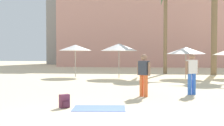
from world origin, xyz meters
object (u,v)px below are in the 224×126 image
object	(u,v)px
cafe_umbrella_1	(186,51)
person_mid_center	(192,72)
beach_towel	(99,108)
cafe_umbrella_0	(75,48)
cafe_umbrella_3	(119,47)
backpack	(65,101)
person_near_left	(144,73)

from	to	relation	value
cafe_umbrella_1	person_mid_center	distance (m)	7.85
beach_towel	person_mid_center	world-z (taller)	person_mid_center
cafe_umbrella_0	cafe_umbrella_3	bearing A→B (deg)	-11.61
cafe_umbrella_3	cafe_umbrella_1	bearing A→B (deg)	3.82
cafe_umbrella_3	person_mid_center	bearing A→B (deg)	-63.49
cafe_umbrella_1	cafe_umbrella_3	xyz separation A→B (m)	(-4.67, -0.31, 0.25)
cafe_umbrella_3	person_mid_center	size ratio (longest dim) A/B	1.52
backpack	person_mid_center	bearing A→B (deg)	84.89
cafe_umbrella_3	backpack	world-z (taller)	cafe_umbrella_3
cafe_umbrella_0	backpack	size ratio (longest dim) A/B	5.84
cafe_umbrella_1	beach_towel	bearing A→B (deg)	-111.53
cafe_umbrella_3	beach_towel	world-z (taller)	cafe_umbrella_3
person_mid_center	person_near_left	bearing A→B (deg)	88.57
cafe_umbrella_3	backpack	distance (m)	10.90
cafe_umbrella_0	cafe_umbrella_3	xyz separation A→B (m)	(3.34, -0.69, 0.01)
backpack	cafe_umbrella_1	bearing A→B (deg)	112.30
backpack	person_mid_center	world-z (taller)	person_mid_center
backpack	cafe_umbrella_0	bearing A→B (deg)	151.32
person_near_left	person_mid_center	world-z (taller)	person_mid_center
cafe_umbrella_0	person_mid_center	size ratio (longest dim) A/B	1.44
cafe_umbrella_0	cafe_umbrella_3	world-z (taller)	cafe_umbrella_3
cafe_umbrella_3	beach_towel	xyz separation A→B (m)	(0.33, -10.67, -2.19)
person_near_left	cafe_umbrella_3	bearing A→B (deg)	46.40
person_near_left	beach_towel	bearing A→B (deg)	-174.20
cafe_umbrella_1	beach_towel	distance (m)	11.96
beach_towel	cafe_umbrella_0	bearing A→B (deg)	107.91
beach_towel	person_near_left	distance (m)	3.00
cafe_umbrella_1	person_near_left	world-z (taller)	cafe_umbrella_1
beach_towel	cafe_umbrella_1	bearing A→B (deg)	68.47
cafe_umbrella_1	backpack	distance (m)	12.39
person_near_left	person_mid_center	bearing A→B (deg)	-34.62
cafe_umbrella_3	person_near_left	distance (m)	8.44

